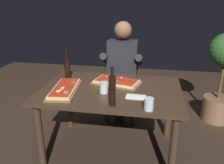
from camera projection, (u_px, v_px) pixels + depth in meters
name	position (u px, v px, depth m)	size (l,w,h in m)	color
ground_plane	(111.00, 149.00, 2.59)	(6.40, 6.40, 0.00)	#38281E
dining_table	(111.00, 97.00, 2.37)	(1.40, 0.96, 0.74)	#3D2B1E
pizza_rectangular_front	(117.00, 82.00, 2.46)	(0.55, 0.39, 0.05)	brown
pizza_rectangular_left	(65.00, 89.00, 2.27)	(0.30, 0.58, 0.05)	brown
wine_bottle_dark	(112.00, 90.00, 1.93)	(0.06, 0.06, 0.34)	black
oil_bottle_amber	(67.00, 67.00, 2.59)	(0.06, 0.06, 0.33)	black
tumbler_near_camera	(104.00, 88.00, 2.21)	(0.08, 0.08, 0.11)	silver
tumbler_far_side	(149.00, 105.00, 1.88)	(0.08, 0.08, 0.10)	silver
napkin_cutlery_set	(136.00, 97.00, 2.13)	(0.18, 0.12, 0.01)	white
diner_chair	(123.00, 83.00, 3.22)	(0.44, 0.44, 0.87)	#3D2B1E
seated_diner	(122.00, 68.00, 3.02)	(0.53, 0.41, 1.33)	#23232D
potted_plant_corner	(222.00, 74.00, 3.00)	(0.43, 0.43, 1.20)	#846042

